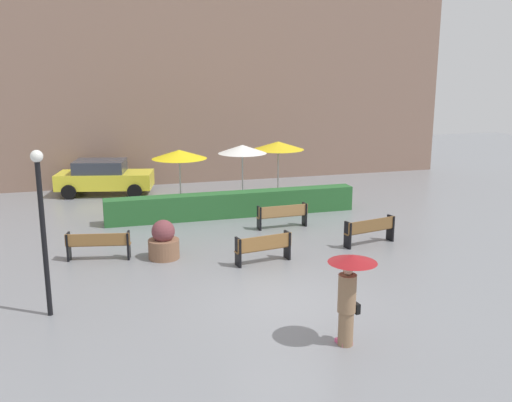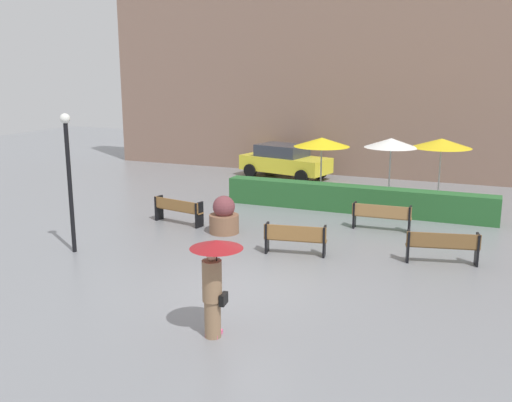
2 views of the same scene
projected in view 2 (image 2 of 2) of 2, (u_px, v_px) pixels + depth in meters
The scene contains 14 objects.
ground_plane at pixel (241, 288), 13.73m from camera, with size 60.00×60.00×0.00m, color gray.
bench_far_right at pixel (443, 245), 15.33m from camera, with size 1.91×0.71×0.87m.
bench_far_left at pixel (178, 209), 19.32m from camera, with size 1.92×0.73×0.84m.
bench_back_row at pixel (382, 215), 18.55m from camera, with size 1.88×0.43×0.84m.
bench_mid_center at pixel (295, 237), 16.09m from camera, with size 1.77×0.62×0.86m.
pedestrian_with_umbrella at pixel (214, 273), 10.96m from camera, with size 1.02×1.02×1.97m.
planter_pot at pixel (224, 217), 18.24m from camera, with size 0.94×0.94×1.20m.
lamp_post at pixel (69, 169), 15.93m from camera, with size 0.28×0.28×3.91m.
patio_umbrella_yellow at pixel (322, 142), 22.64m from camera, with size 2.20×2.20×2.45m.
patio_umbrella_white at pixel (391, 143), 21.83m from camera, with size 2.02×2.02×2.52m.
patio_umbrella_yellow_far at pixel (442, 143), 21.73m from camera, with size 2.23×2.23×2.52m.
hedge_strip at pixel (355, 199), 20.89m from camera, with size 9.74×0.70×0.96m, color #28602D.
building_facade at pixel (378, 74), 27.07m from camera, with size 28.00×1.20×9.63m, color #846656.
parked_car at pixel (285, 161), 27.45m from camera, with size 4.49×2.70×1.57m.
Camera 2 is at (5.24, -11.81, 5.10)m, focal length 40.63 mm.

